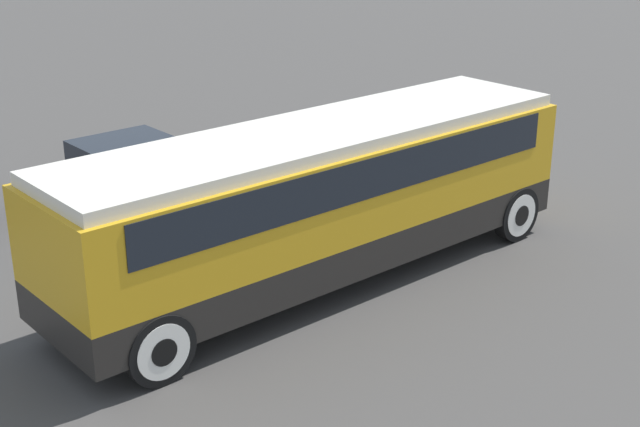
% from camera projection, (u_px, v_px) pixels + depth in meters
% --- Properties ---
extents(ground_plane, '(120.00, 120.00, 0.00)m').
position_uv_depth(ground_plane, '(320.00, 279.00, 16.95)').
color(ground_plane, '#423F3D').
extents(tour_bus, '(10.68, 2.70, 3.00)m').
position_uv_depth(tour_bus, '(324.00, 188.00, 16.36)').
color(tour_bus, black).
rests_on(tour_bus, ground_plane).
extents(parked_car_mid, '(4.17, 1.81, 1.42)m').
position_uv_depth(parked_car_mid, '(128.00, 167.00, 21.12)').
color(parked_car_mid, '#7A6B5B').
rests_on(parked_car_mid, ground_plane).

